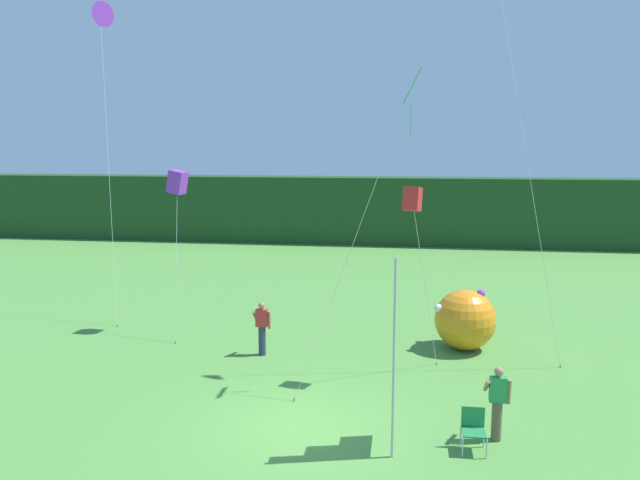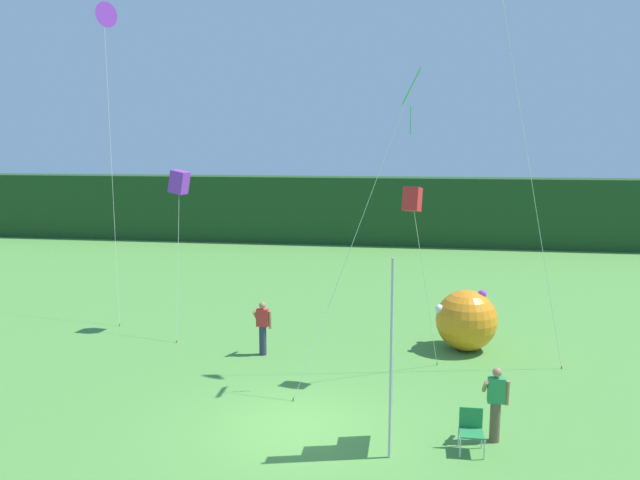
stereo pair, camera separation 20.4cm
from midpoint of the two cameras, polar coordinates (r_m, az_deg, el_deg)
name	(u,v)px [view 2 (the right image)]	position (r m, az deg, el deg)	size (l,w,h in m)	color
ground_plane	(297,427)	(14.50, -1.72, -17.04)	(120.00, 120.00, 0.00)	#518E3D
distant_treeline	(374,210)	(39.46, 5.17, 2.76)	(80.00, 2.40, 4.25)	#1E421E
banner_flag	(392,359)	(12.84, 7.14, -10.95)	(0.06, 1.03, 4.16)	#B7B7BC
person_near_banner	(496,402)	(14.08, 16.45, -14.28)	(0.55, 0.48, 1.65)	brown
person_mid_field	(263,327)	(18.77, -5.05, -8.04)	(0.55, 0.48, 1.65)	#2D334C
inflatable_balloon	(466,320)	(19.68, 13.75, -7.25)	(1.92, 1.89, 1.91)	orange
folding_chair	(471,427)	(13.71, 14.32, -16.55)	(0.51, 0.51, 0.89)	#BCBCC1
kite_red_box_0	(412,200)	(16.04, 8.95, 3.71)	(1.11, 1.66, 5.27)	brown
kite_green_diamond_1	(406,103)	(15.61, 8.37, 12.54)	(2.98, 1.79, 8.17)	brown
kite_purple_delta_3	(104,16)	(25.87, -19.24, 19.09)	(1.99, 3.62, 11.63)	brown
kite_purple_box_4	(179,182)	(21.12, -12.70, 5.25)	(0.70, 1.85, 5.50)	brown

